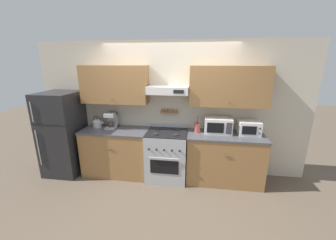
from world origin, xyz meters
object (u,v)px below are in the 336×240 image
(refrigerator, at_px, (63,133))
(microwave, at_px, (218,125))
(stove_range, at_px, (167,155))
(tea_kettle, at_px, (97,123))
(coffee_maker, at_px, (112,120))
(utensil_crock, at_px, (197,127))
(toaster_oven, at_px, (249,128))

(refrigerator, xyz_separation_m, microwave, (2.98, 0.18, 0.25))
(stove_range, distance_m, tea_kettle, 1.51)
(refrigerator, xyz_separation_m, coffee_maker, (0.95, 0.19, 0.26))
(microwave, bearing_deg, coffee_maker, 179.57)
(utensil_crock, bearing_deg, microwave, 2.74)
(stove_range, height_order, utensil_crock, utensil_crock)
(refrigerator, xyz_separation_m, tea_kettle, (0.65, 0.16, 0.19))
(toaster_oven, bearing_deg, refrigerator, -177.40)
(tea_kettle, height_order, coffee_maker, coffee_maker)
(stove_range, bearing_deg, refrigerator, -178.83)
(microwave, distance_m, toaster_oven, 0.54)
(refrigerator, bearing_deg, microwave, 3.45)
(tea_kettle, bearing_deg, refrigerator, -166.14)
(tea_kettle, relative_size, coffee_maker, 0.77)
(coffee_maker, relative_size, microwave, 0.63)
(stove_range, distance_m, microwave, 1.10)
(coffee_maker, bearing_deg, stove_range, -7.82)
(stove_range, relative_size, microwave, 2.06)
(stove_range, relative_size, refrigerator, 0.61)
(stove_range, height_order, toaster_oven, toaster_oven)
(refrigerator, distance_m, microwave, 3.00)
(microwave, bearing_deg, tea_kettle, -179.56)
(stove_range, distance_m, refrigerator, 2.09)
(stove_range, relative_size, coffee_maker, 3.24)
(utensil_crock, bearing_deg, tea_kettle, -180.00)
(tea_kettle, distance_m, toaster_oven, 2.87)
(microwave, height_order, toaster_oven, microwave)
(stove_range, distance_m, toaster_oven, 1.57)
(microwave, height_order, utensil_crock, utensil_crock)
(refrigerator, bearing_deg, toaster_oven, 2.60)
(refrigerator, bearing_deg, coffee_maker, 11.61)
(refrigerator, height_order, microwave, refrigerator)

